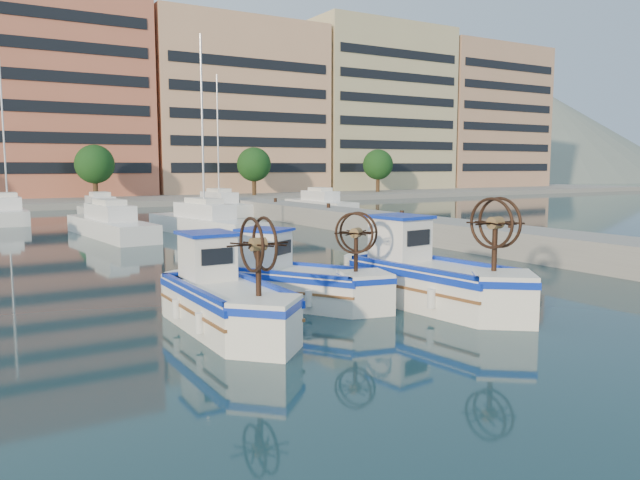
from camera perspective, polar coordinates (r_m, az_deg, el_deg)
The scene contains 8 objects.
ground at distance 17.12m, azimuth 2.17°, elevation -6.79°, with size 300.00×300.00×0.00m, color #1A3B44.
quay at distance 31.32m, azimuth 14.29°, elevation 0.31°, with size 3.00×60.00×1.20m, color gray.
waterfront at distance 81.41m, azimuth -18.00°, elevation 11.45°, with size 180.00×40.00×25.60m.
hill_east at distance 193.91m, azimuth 19.60°, elevation 5.21°, with size 160.00×160.00×50.00m, color slate.
yacht_marina at distance 41.99m, azimuth -22.23°, elevation 1.51°, with size 41.01×24.29×11.50m.
fishing_boat_a at distance 15.63m, azimuth -8.77°, elevation -5.14°, with size 1.93×4.72×2.94m.
fishing_boat_b at distance 18.10m, azimuth -2.25°, elevation -3.57°, with size 3.81×4.55×2.78m.
fishing_boat_c at distance 18.22m, azimuth 9.96°, elevation -3.20°, with size 2.71×5.30×3.23m.
Camera 1 is at (-9.05, -13.97, 4.02)m, focal length 35.00 mm.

